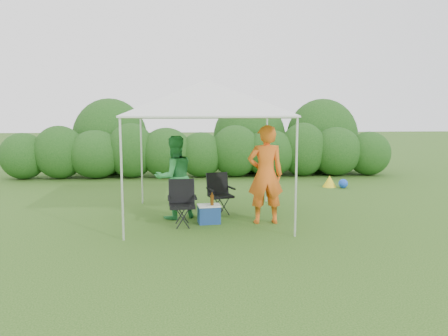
{
  "coord_description": "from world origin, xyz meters",
  "views": [
    {
      "loc": [
        -0.32,
        -8.4,
        2.23
      ],
      "look_at": [
        0.34,
        0.4,
        1.05
      ],
      "focal_mm": 35.0,
      "sensor_mm": 36.0,
      "label": 1
    }
  ],
  "objects": [
    {
      "name": "woman",
      "position": [
        -0.67,
        0.49,
        0.85
      ],
      "size": [
        1.02,
        0.93,
        1.71
      ],
      "primitive_type": "imported",
      "rotation": [
        0.0,
        0.0,
        3.56
      ],
      "color": "#2E8E44",
      "rests_on": "ground"
    },
    {
      "name": "chair_left",
      "position": [
        -0.51,
        -0.07,
        0.5
      ],
      "size": [
        0.58,
        0.53,
        0.89
      ],
      "rotation": [
        0.0,
        0.0,
        0.06
      ],
      "color": "black",
      "rests_on": "ground"
    },
    {
      "name": "man",
      "position": [
        1.13,
        -0.03,
        0.97
      ],
      "size": [
        0.72,
        0.48,
        1.94
      ],
      "primitive_type": "imported",
      "rotation": [
        0.0,
        0.0,
        3.16
      ],
      "color": "orange",
      "rests_on": "ground"
    },
    {
      "name": "hedge",
      "position": [
        0.0,
        6.0,
        0.82
      ],
      "size": [
        12.94,
        1.53,
        1.8
      ],
      "color": "#225019",
      "rests_on": "ground"
    },
    {
      "name": "lawn_toy",
      "position": [
        3.77,
        3.79,
        0.16
      ],
      "size": [
        0.66,
        0.55,
        0.33
      ],
      "color": "yellow",
      "rests_on": "ground"
    },
    {
      "name": "cooler",
      "position": [
        0.02,
        0.03,
        0.19
      ],
      "size": [
        0.48,
        0.38,
        0.37
      ],
      "rotation": [
        0.0,
        0.0,
        0.14
      ],
      "color": "navy",
      "rests_on": "ground"
    },
    {
      "name": "canopy",
      "position": [
        0.0,
        0.5,
        2.46
      ],
      "size": [
        3.1,
        3.1,
        2.83
      ],
      "color": "silver",
      "rests_on": "ground"
    },
    {
      "name": "ground",
      "position": [
        0.0,
        0.0,
        0.0
      ],
      "size": [
        70.0,
        70.0,
        0.0
      ],
      "primitive_type": "plane",
      "color": "#3A621F"
    },
    {
      "name": "chair_right",
      "position": [
        0.28,
        0.9,
        0.49
      ],
      "size": [
        0.63,
        0.6,
        0.87
      ],
      "rotation": [
        0.0,
        0.0,
        0.28
      ],
      "color": "black",
      "rests_on": "ground"
    },
    {
      "name": "bottle",
      "position": [
        0.08,
        -0.01,
        0.5
      ],
      "size": [
        0.07,
        0.07,
        0.25
      ],
      "primitive_type": "cylinder",
      "color": "#592D0C",
      "rests_on": "cooler"
    }
  ]
}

